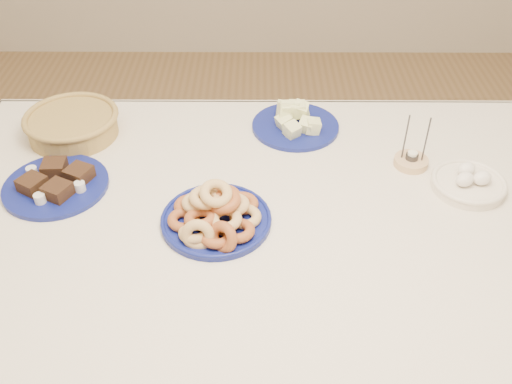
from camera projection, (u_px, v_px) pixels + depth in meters
ground at (256, 377)px, 1.93m from camera, size 5.00×5.00×0.00m
dining_table at (256, 240)px, 1.52m from camera, size 1.71×1.11×0.75m
donut_platter at (215, 215)px, 1.39m from camera, size 0.34×0.34×0.13m
melon_plate at (295, 121)px, 1.74m from camera, size 0.35×0.35×0.09m
brownie_plate at (56, 183)px, 1.52m from camera, size 0.33×0.33×0.05m
wicker_basket at (72, 124)px, 1.70m from camera, size 0.36×0.36×0.07m
candle_holder at (411, 161)px, 1.60m from camera, size 0.11×0.11×0.16m
egg_bowl at (469, 182)px, 1.51m from camera, size 0.25×0.25×0.06m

